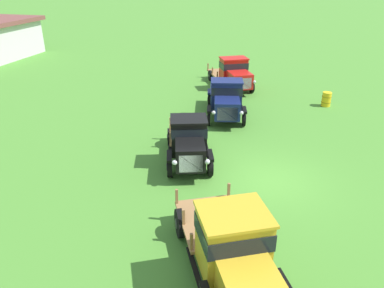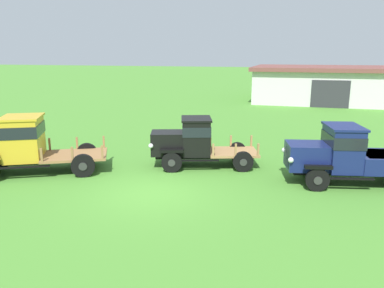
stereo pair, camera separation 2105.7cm
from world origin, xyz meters
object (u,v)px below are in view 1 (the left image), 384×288
object	(u,v)px
vintage_truck_second_in_line	(234,253)
vintage_truck_midrow_center	(189,142)
vintage_truck_far_side	(226,98)
oil_drum_beside_row	(326,99)
vintage_truck_back_of_row	(234,74)

from	to	relation	value
vintage_truck_second_in_line	vintage_truck_midrow_center	size ratio (longest dim) A/B	1.17
vintage_truck_second_in_line	vintage_truck_far_side	world-z (taller)	vintage_truck_second_in_line
vintage_truck_second_in_line	oil_drum_beside_row	distance (m)	15.95
vintage_truck_midrow_center	vintage_truck_back_of_row	xyz separation A→B (m)	(11.31, -0.12, 0.01)
vintage_truck_second_in_line	vintage_truck_midrow_center	bearing A→B (deg)	24.35
vintage_truck_midrow_center	oil_drum_beside_row	size ratio (longest dim) A/B	5.52
vintage_truck_back_of_row	vintage_truck_midrow_center	bearing A→B (deg)	179.39
vintage_truck_second_in_line	vintage_truck_midrow_center	xyz separation A→B (m)	(6.26, 2.83, -0.13)
vintage_truck_second_in_line	vintage_truck_far_side	size ratio (longest dim) A/B	1.09
vintage_truck_midrow_center	vintage_truck_far_side	bearing A→B (deg)	-4.56
vintage_truck_second_in_line	oil_drum_beside_row	bearing A→B (deg)	-11.71
vintage_truck_far_side	oil_drum_beside_row	bearing A→B (deg)	-59.81
vintage_truck_back_of_row	oil_drum_beside_row	bearing A→B (deg)	-108.35
vintage_truck_far_side	oil_drum_beside_row	xyz separation A→B (m)	(3.25, -5.58, -0.65)
vintage_truck_back_of_row	oil_drum_beside_row	size ratio (longest dim) A/B	6.65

